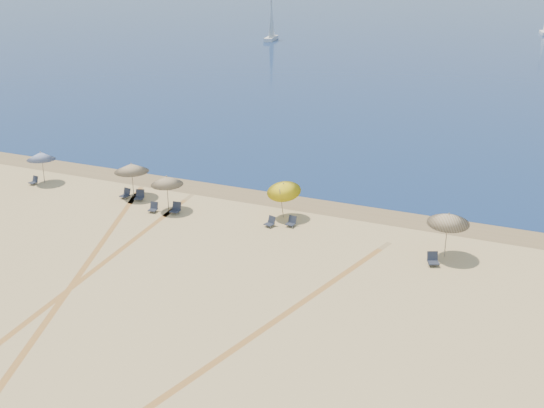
% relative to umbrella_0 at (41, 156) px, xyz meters
% --- Properties ---
extents(ocean, '(500.00, 500.00, 0.00)m').
position_rel_umbrella_0_xyz_m(ocean, '(18.25, 204.58, -2.04)').
color(ocean, '#0C2151').
rests_on(ocean, ground).
extents(wet_sand, '(500.00, 500.00, 0.00)m').
position_rel_umbrella_0_xyz_m(wet_sand, '(18.25, 3.58, -2.04)').
color(wet_sand, olive).
rests_on(wet_sand, ground).
extents(umbrella_0, '(2.02, 2.03, 2.39)m').
position_rel_umbrella_0_xyz_m(umbrella_0, '(0.00, 0.00, 0.00)').
color(umbrella_0, gray).
rests_on(umbrella_0, ground).
extents(umbrella_1, '(2.33, 2.33, 2.44)m').
position_rel_umbrella_0_xyz_m(umbrella_1, '(7.67, 0.13, 0.05)').
color(umbrella_1, gray).
rests_on(umbrella_1, ground).
extents(umbrella_2, '(2.09, 2.10, 2.40)m').
position_rel_umbrella_0_xyz_m(umbrella_2, '(11.19, -1.04, 0.01)').
color(umbrella_2, gray).
rests_on(umbrella_2, ground).
extents(umbrella_3, '(2.14, 2.21, 2.62)m').
position_rel_umbrella_0_xyz_m(umbrella_3, '(18.55, 0.70, -0.03)').
color(umbrella_3, gray).
rests_on(umbrella_3, ground).
extents(umbrella_4, '(2.27, 2.31, 2.67)m').
position_rel_umbrella_0_xyz_m(umbrella_4, '(28.80, -0.97, 0.25)').
color(umbrella_4, gray).
rests_on(umbrella_4, ground).
extents(chair_0, '(0.58, 0.65, 0.60)m').
position_rel_umbrella_0_xyz_m(chair_0, '(-0.45, -0.55, -1.79)').
color(chair_0, '#1D212E').
rests_on(chair_0, ground).
extents(chair_1, '(0.63, 0.71, 0.66)m').
position_rel_umbrella_0_xyz_m(chair_1, '(7.30, -0.25, -1.76)').
color(chair_1, '#1D212E').
rests_on(chair_1, ground).
extents(chair_2, '(0.76, 0.83, 0.71)m').
position_rel_umbrella_0_xyz_m(chair_2, '(8.41, -0.23, -1.74)').
color(chair_2, '#1D212E').
rests_on(chair_2, ground).
extents(chair_3, '(0.60, 0.67, 0.62)m').
position_rel_umbrella_0_xyz_m(chair_3, '(10.41, -1.63, -1.77)').
color(chair_3, '#1D212E').
rests_on(chair_3, ground).
extents(chair_4, '(0.64, 0.73, 0.70)m').
position_rel_umbrella_0_xyz_m(chair_4, '(11.87, -1.25, -1.74)').
color(chair_4, '#1D212E').
rests_on(chair_4, ground).
extents(chair_5, '(0.67, 0.72, 0.61)m').
position_rel_umbrella_0_xyz_m(chair_5, '(18.31, -0.82, -1.78)').
color(chair_5, '#1D212E').
rests_on(chair_5, ground).
extents(chair_6, '(0.58, 0.65, 0.62)m').
position_rel_umbrella_0_xyz_m(chair_6, '(19.49, -0.29, -1.78)').
color(chair_6, '#1D212E').
rests_on(chair_6, ground).
extents(chair_7, '(0.78, 0.83, 0.69)m').
position_rel_umbrella_0_xyz_m(chair_7, '(28.35, -2.14, -1.75)').
color(chair_7, '#1D212E').
rests_on(chair_7, ground).
extents(sailboat_1, '(2.60, 6.37, 9.22)m').
position_rel_umbrella_0_xyz_m(sailboat_1, '(-16.45, 81.93, 0.74)').
color(sailboat_1, white).
rests_on(sailboat_1, ocean).
extents(tire_tracks, '(45.50, 39.81, 0.00)m').
position_rel_umbrella_0_xyz_m(tire_tracks, '(15.13, -12.53, -2.05)').
color(tire_tracks, tan).
rests_on(tire_tracks, ground).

